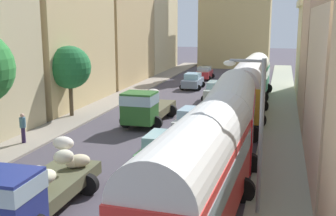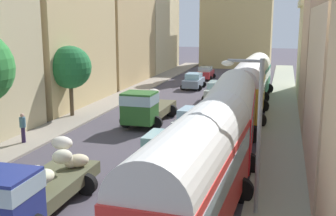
{
  "view_description": "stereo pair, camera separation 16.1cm",
  "coord_description": "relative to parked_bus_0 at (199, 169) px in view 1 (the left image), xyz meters",
  "views": [
    {
      "loc": [
        7.1,
        -6.85,
        7.24
      ],
      "look_at": [
        0.0,
        19.82,
        1.48
      ],
      "focal_mm": 45.89,
      "sensor_mm": 36.0,
      "label": 1
    },
    {
      "loc": [
        7.25,
        -6.81,
        7.24
      ],
      "look_at": [
        0.0,
        19.82,
        1.48
      ],
      "focal_mm": 45.89,
      "sensor_mm": 36.0,
      "label": 2
    }
  ],
  "objects": [
    {
      "name": "roadside_tree_2",
      "position": [
        -12.5,
        15.03,
        1.39
      ],
      "size": [
        3.14,
        3.14,
        5.32
      ],
      "color": "brown",
      "rests_on": "ground"
    },
    {
      "name": "car_2",
      "position": [
        -3.16,
        6.62,
        -1.55
      ],
      "size": [
        2.23,
        4.02,
        1.59
      ],
      "color": "#46924B",
      "rests_on": "ground"
    },
    {
      "name": "building_left_2",
      "position": [
        -15.98,
        19.38,
        3.98
      ],
      "size": [
        6.34,
        12.15,
        12.59
      ],
      "color": "tan",
      "rests_on": "ground"
    },
    {
      "name": "sidewalk_left",
      "position": [
        -11.85,
        20.5,
        -2.27
      ],
      "size": [
        2.5,
        70.0,
        0.14
      ],
      "primitive_type": "cube",
      "color": "gray",
      "rests_on": "ground"
    },
    {
      "name": "building_left_3",
      "position": [
        -15.88,
        32.29,
        4.31
      ],
      "size": [
        5.57,
        12.31,
        13.31
      ],
      "color": "tan",
      "rests_on": "ground"
    },
    {
      "name": "streetlamp_near",
      "position": [
        1.7,
        1.92,
        1.19
      ],
      "size": [
        1.5,
        0.28,
        5.89
      ],
      "color": "gray",
      "rests_on": "ground"
    },
    {
      "name": "car_1",
      "position": [
        -6.56,
        37.77,
        -1.57
      ],
      "size": [
        2.23,
        3.64,
        1.53
      ],
      "color": "#AD272B",
      "rests_on": "ground"
    },
    {
      "name": "car_3",
      "position": [
        -3.05,
        13.33,
        -1.58
      ],
      "size": [
        2.28,
        3.85,
        1.53
      ],
      "color": "silver",
      "rests_on": "ground"
    },
    {
      "name": "car_0",
      "position": [
        -6.49,
        30.56,
        -1.53
      ],
      "size": [
        2.29,
        3.87,
        1.63
      ],
      "color": "slate",
      "rests_on": "ground"
    },
    {
      "name": "ground_plane",
      "position": [
        -4.6,
        20.5,
        -2.34
      ],
      "size": [
        154.0,
        154.0,
        0.0
      ],
      "primitive_type": "plane",
      "color": "#46414A"
    },
    {
      "name": "car_4",
      "position": [
        -3.18,
        24.98,
        -1.52
      ],
      "size": [
        2.29,
        4.37,
        1.64
      ],
      "color": "silver",
      "rests_on": "ground"
    },
    {
      "name": "sidewalk_right",
      "position": [
        2.65,
        20.5,
        -2.27
      ],
      "size": [
        2.5,
        70.0,
        0.14
      ],
      "primitive_type": "cube",
      "color": "#9AA089",
      "rests_on": "ground"
    },
    {
      "name": "building_left_4",
      "position": [
        -15.97,
        44.8,
        4.7
      ],
      "size": [
        6.32,
        12.24,
        14.04
      ],
      "color": "beige",
      "rests_on": "ground"
    },
    {
      "name": "distant_church",
      "position": [
        -4.6,
        52.79,
        4.77
      ],
      "size": [
        10.47,
        7.4,
        20.21
      ],
      "color": "tan",
      "rests_on": "ground"
    },
    {
      "name": "cargo_truck_0",
      "position": [
        -6.08,
        -0.6,
        -1.1
      ],
      "size": [
        3.08,
        6.61,
        2.34
      ],
      "color": "navy",
      "rests_on": "ground"
    },
    {
      "name": "parked_bus_1",
      "position": [
        -0.0,
        9.0,
        -0.02
      ],
      "size": [
        3.57,
        8.9,
        4.19
      ],
      "color": "red",
      "rests_on": "ground"
    },
    {
      "name": "cargo_truck_1",
      "position": [
        -6.46,
        14.33,
        -1.04
      ],
      "size": [
        3.02,
        6.64,
        2.5
      ],
      "color": "#2A5F27",
      "rests_on": "ground"
    },
    {
      "name": "parked_bus_2",
      "position": [
        0.0,
        18.0,
        -0.11
      ],
      "size": [
        3.39,
        8.05,
        4.06
      ],
      "color": "gold",
      "rests_on": "ground"
    },
    {
      "name": "building_right_3",
      "position": [
        6.68,
        29.22,
        2.14
      ],
      "size": [
        6.11,
        9.78,
        8.91
      ],
      "color": "beige",
      "rests_on": "ground"
    },
    {
      "name": "parked_bus_3",
      "position": [
        0.0,
        27.0,
        -0.19
      ],
      "size": [
        3.43,
        8.22,
        3.91
      ],
      "color": "#388A70",
      "rests_on": "ground"
    },
    {
      "name": "parked_bus_0",
      "position": [
        0.0,
        0.0,
        0.0
      ],
      "size": [
        3.49,
        10.03,
        4.2
      ],
      "color": "red",
      "rests_on": "ground"
    },
    {
      "name": "pedestrian_1",
      "position": [
        -11.85,
        7.79,
        -1.26
      ],
      "size": [
        0.51,
        0.51,
        1.88
      ],
      "color": "#2E2143",
      "rests_on": "ground"
    }
  ]
}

